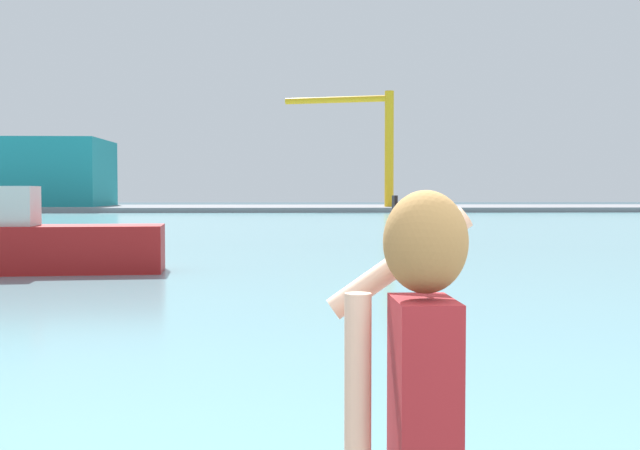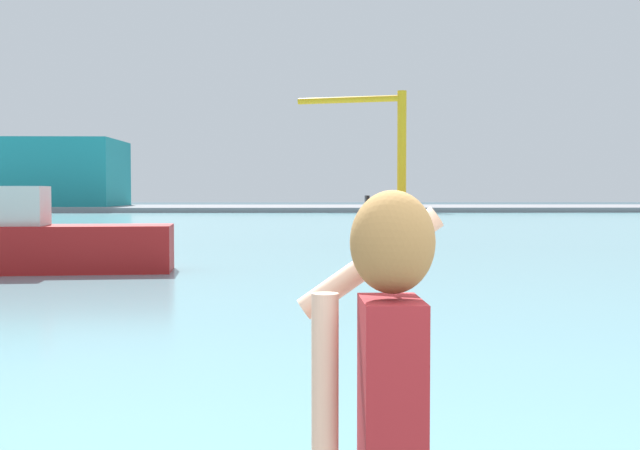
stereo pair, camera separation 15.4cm
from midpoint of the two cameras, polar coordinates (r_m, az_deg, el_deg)
name	(u,v)px [view 2 (the right image)]	position (r m, az deg, el deg)	size (l,w,h in m)	color
ground_plane	(314,226)	(51.97, -0.36, -0.10)	(220.00, 220.00, 0.00)	#334751
harbor_water	(313,225)	(53.97, -0.41, 0.00)	(140.00, 100.00, 0.02)	#6BA8B2
far_shore_dock	(306,208)	(93.94, -0.91, 1.19)	(140.00, 20.00, 0.53)	gray
person_photographer	(388,393)	(2.76, 6.42, -11.67)	(0.52, 0.55, 1.74)	#2D3342
boat_moored	(26,241)	(23.83, -19.81, -1.08)	(7.77, 2.54, 2.39)	#B21919
warehouse_left	(49,173)	(99.57, -18.44, 3.49)	(16.16, 13.21, 7.66)	teal
port_crane	(385,133)	(90.32, 4.65, 6.44)	(11.96, 4.44, 12.72)	yellow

